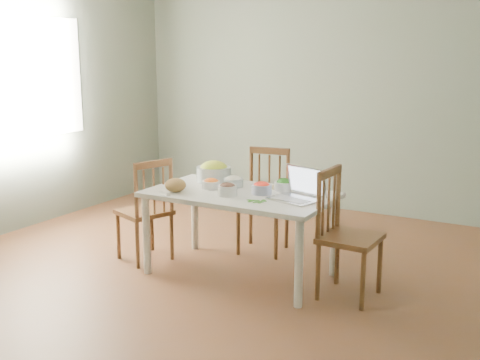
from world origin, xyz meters
The scene contains 18 objects.
floor centered at (0.00, 0.00, 0.00)m, with size 5.00×5.00×0.00m, color brown.
wall_back centered at (0.00, 2.50, 1.35)m, with size 5.00×0.00×2.70m, color slate.
window_left centered at (-2.48, 0.30, 1.50)m, with size 0.04×1.60×1.20m, color white.
dining_table centered at (0.05, 0.17, 0.34)m, with size 1.45×0.82×0.68m, color silver, non-canonical shape.
chair_far centered at (-0.05, 0.76, 0.46)m, with size 0.41×0.39×0.92m, color #50311B, non-canonical shape.
chair_left centered at (-0.84, 0.08, 0.45)m, with size 0.39×0.38×0.89m, color #50311B, non-canonical shape.
chair_right centered at (0.96, 0.18, 0.47)m, with size 0.42×0.40×0.94m, color #50311B, non-canonical shape.
bread_boule centered at (-0.40, -0.06, 0.73)m, with size 0.17×0.17×0.11m, color #A08049.
butter_stick centered at (-0.42, -0.18, 0.69)m, with size 0.10×0.03×0.03m, color white.
bowl_squash centered at (-0.34, 0.42, 0.76)m, with size 0.29×0.29×0.17m, color #D4E03A, non-canonical shape.
bowl_carrot centered at (-0.22, 0.17, 0.72)m, with size 0.15×0.15×0.08m, color orange, non-canonical shape.
bowl_onion centered at (-0.10, 0.33, 0.72)m, with size 0.16×0.16×0.09m, color white, non-canonical shape.
bowl_mushroom centered at (0.02, 0.04, 0.73)m, with size 0.15×0.15×0.10m, color #321C15, non-canonical shape.
bowl_redpep centered at (0.22, 0.22, 0.73)m, with size 0.16×0.16×0.09m, color red, non-canonical shape.
bowl_broccoli centered at (0.33, 0.40, 0.73)m, with size 0.15×0.15×0.10m, color #173A18, non-canonical shape.
flatbread centered at (0.30, 0.46, 0.69)m, with size 0.21×0.21×0.02m, color tan.
basil_bunch centered at (0.29, -0.01, 0.69)m, with size 0.17×0.17×0.02m, color #297910, non-canonical shape.
laptop centered at (0.52, 0.15, 0.80)m, with size 0.35×0.30×0.24m, color silver, non-canonical shape.
Camera 1 is at (2.27, -3.77, 1.77)m, focal length 44.38 mm.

